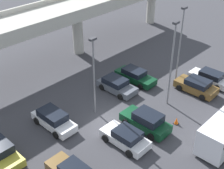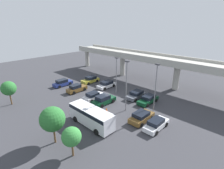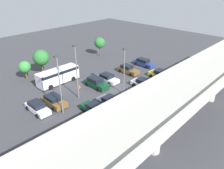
% 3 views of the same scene
% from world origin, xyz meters
% --- Properties ---
extents(ground_plane, '(100.27, 100.27, 0.00)m').
position_xyz_m(ground_plane, '(0.00, 0.00, 0.00)').
color(ground_plane, '#38383D').
extents(highway_overpass, '(48.13, 6.12, 7.04)m').
position_xyz_m(highway_overpass, '(-0.00, 13.30, 5.67)').
color(highway_overpass, '#ADAAA0').
rests_on(highway_overpass, ground_plane).
extents(parked_car_0, '(2.00, 4.62, 1.57)m').
position_xyz_m(parked_car_0, '(-12.46, -3.03, 0.74)').
color(parked_car_0, navy).
rests_on(parked_car_0, ground_plane).
extents(parked_car_1, '(2.21, 4.50, 1.56)m').
position_xyz_m(parked_car_1, '(-9.58, 3.11, 0.73)').
color(parked_car_1, gold).
rests_on(parked_car_1, ground_plane).
extents(parked_car_2, '(1.97, 4.50, 1.64)m').
position_xyz_m(parked_car_2, '(-7.05, -2.92, 0.76)').
color(parked_car_2, brown).
rests_on(parked_car_2, ground_plane).
extents(parked_car_3, '(2.06, 4.62, 1.56)m').
position_xyz_m(parked_car_3, '(-4.05, 3.30, 0.75)').
color(parked_car_3, silver).
rests_on(parked_car_3, ground_plane).
extents(parked_car_4, '(2.17, 4.33, 1.47)m').
position_xyz_m(parked_car_4, '(-1.33, -3.01, 0.69)').
color(parked_car_4, silver).
rests_on(parked_car_4, ground_plane).
extents(parked_car_5, '(2.18, 4.64, 1.72)m').
position_xyz_m(parked_car_5, '(1.50, -2.96, 0.80)').
color(parked_car_5, '#0C381E').
rests_on(parked_car_5, ground_plane).
extents(parked_car_6, '(2.19, 4.38, 1.44)m').
position_xyz_m(parked_car_6, '(4.31, 3.22, 0.69)').
color(parked_car_6, '#515660').
rests_on(parked_car_6, ground_plane).
extents(parked_car_7, '(2.05, 4.83, 1.45)m').
position_xyz_m(parked_car_7, '(7.23, 3.09, 0.68)').
color(parked_car_7, '#0C381E').
rests_on(parked_car_7, ground_plane).
extents(parked_car_8, '(2.22, 4.42, 1.53)m').
position_xyz_m(parked_car_8, '(9.99, -3.11, 0.73)').
color(parked_car_8, brown).
rests_on(parked_car_8, ground_plane).
extents(parked_car_9, '(1.97, 4.58, 1.46)m').
position_xyz_m(parked_car_9, '(12.63, -3.27, 0.69)').
color(parked_car_9, silver).
rests_on(parked_car_9, ground_plane).
extents(shuttle_bus, '(7.74, 2.61, 2.64)m').
position_xyz_m(shuttle_bus, '(5.19, -9.04, 1.57)').
color(shuttle_bus, silver).
rests_on(shuttle_bus, ground_plane).
extents(lamp_post_near_aisle, '(0.70, 0.35, 7.79)m').
position_xyz_m(lamp_post_near_aisle, '(0.02, 2.10, 4.58)').
color(lamp_post_near_aisle, slate).
rests_on(lamp_post_near_aisle, ground_plane).
extents(lamp_post_mid_lot, '(0.70, 0.35, 8.70)m').
position_xyz_m(lamp_post_mid_lot, '(6.08, -2.14, 5.05)').
color(lamp_post_mid_lot, slate).
rests_on(lamp_post_mid_lot, ground_plane).
extents(lamp_post_by_overpass, '(0.70, 0.35, 8.61)m').
position_xyz_m(lamp_post_by_overpass, '(10.36, -0.30, 5.01)').
color(lamp_post_by_overpass, slate).
rests_on(lamp_post_by_overpass, ground_plane).
extents(tree_front_left, '(2.60, 2.60, 4.49)m').
position_xyz_m(tree_front_left, '(-10.62, -14.85, 3.17)').
color(tree_front_left, brown).
rests_on(tree_front_left, ground_plane).
extents(tree_front_centre, '(3.09, 3.09, 4.94)m').
position_xyz_m(tree_front_centre, '(4.95, -14.82, 3.38)').
color(tree_front_centre, brown).
rests_on(tree_front_centre, ground_plane).
extents(tree_front_right, '(2.22, 2.22, 3.69)m').
position_xyz_m(tree_front_right, '(8.53, -14.61, 2.56)').
color(tree_front_right, brown).
rests_on(tree_front_right, ground_plane).
extents(traffic_cone, '(0.44, 0.44, 0.70)m').
position_xyz_m(traffic_cone, '(3.92, -4.66, 0.33)').
color(traffic_cone, black).
rests_on(traffic_cone, ground_plane).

